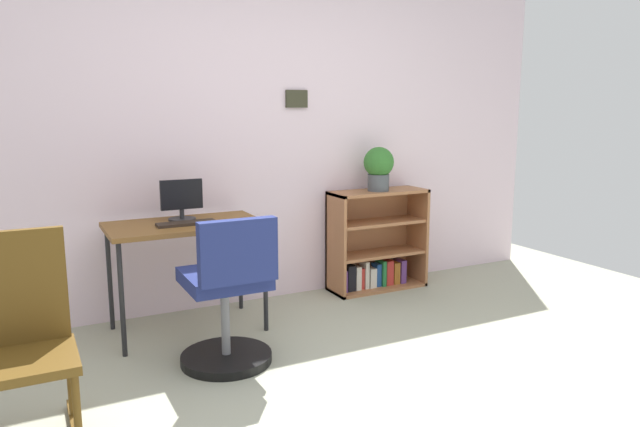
{
  "coord_description": "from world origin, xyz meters",
  "views": [
    {
      "loc": [
        -1.55,
        -1.95,
        1.43
      ],
      "look_at": [
        0.11,
        1.29,
        0.78
      ],
      "focal_mm": 32.97,
      "sensor_mm": 36.0,
      "label": 1
    }
  ],
  "objects_px": {
    "monitor": "(182,201)",
    "bookshelf_low": "(374,245)",
    "rocking_chair": "(22,341)",
    "keyboard": "(187,223)",
    "potted_plant_on_shelf": "(379,167)",
    "desk": "(185,232)",
    "office_chair": "(228,301)"
  },
  "relations": [
    {
      "from": "desk",
      "to": "monitor",
      "type": "bearing_deg",
      "value": 84.54
    },
    {
      "from": "office_chair",
      "to": "potted_plant_on_shelf",
      "type": "relative_size",
      "value": 2.54
    },
    {
      "from": "office_chair",
      "to": "bookshelf_low",
      "type": "xyz_separation_m",
      "value": [
        1.53,
        0.9,
        -0.03
      ]
    },
    {
      "from": "desk",
      "to": "monitor",
      "type": "distance_m",
      "value": 0.22
    },
    {
      "from": "desk",
      "to": "rocking_chair",
      "type": "bearing_deg",
      "value": -134.15
    },
    {
      "from": "office_chair",
      "to": "bookshelf_low",
      "type": "distance_m",
      "value": 1.77
    },
    {
      "from": "keyboard",
      "to": "rocking_chair",
      "type": "bearing_deg",
      "value": -135.8
    },
    {
      "from": "keyboard",
      "to": "rocking_chair",
      "type": "relative_size",
      "value": 0.4
    },
    {
      "from": "office_chair",
      "to": "monitor",
      "type": "bearing_deg",
      "value": 93.67
    },
    {
      "from": "desk",
      "to": "office_chair",
      "type": "height_order",
      "value": "office_chair"
    },
    {
      "from": "rocking_chair",
      "to": "bookshelf_low",
      "type": "bearing_deg",
      "value": 25.84
    },
    {
      "from": "desk",
      "to": "rocking_chair",
      "type": "height_order",
      "value": "rocking_chair"
    },
    {
      "from": "potted_plant_on_shelf",
      "to": "desk",
      "type": "bearing_deg",
      "value": -173.21
    },
    {
      "from": "rocking_chair",
      "to": "bookshelf_low",
      "type": "xyz_separation_m",
      "value": [
        2.55,
        1.23,
        -0.12
      ]
    },
    {
      "from": "bookshelf_low",
      "to": "potted_plant_on_shelf",
      "type": "distance_m",
      "value": 0.64
    },
    {
      "from": "desk",
      "to": "office_chair",
      "type": "xyz_separation_m",
      "value": [
        0.06,
        -0.66,
        -0.27
      ]
    },
    {
      "from": "monitor",
      "to": "potted_plant_on_shelf",
      "type": "distance_m",
      "value": 1.58
    },
    {
      "from": "desk",
      "to": "keyboard",
      "type": "bearing_deg",
      "value": -95.06
    },
    {
      "from": "monitor",
      "to": "office_chair",
      "type": "distance_m",
      "value": 0.89
    },
    {
      "from": "desk",
      "to": "office_chair",
      "type": "relative_size",
      "value": 1.11
    },
    {
      "from": "keyboard",
      "to": "potted_plant_on_shelf",
      "type": "bearing_deg",
      "value": 8.93
    },
    {
      "from": "desk",
      "to": "potted_plant_on_shelf",
      "type": "bearing_deg",
      "value": 6.79
    },
    {
      "from": "monitor",
      "to": "keyboard",
      "type": "height_order",
      "value": "monitor"
    },
    {
      "from": "desk",
      "to": "potted_plant_on_shelf",
      "type": "relative_size",
      "value": 2.83
    },
    {
      "from": "monitor",
      "to": "bookshelf_low",
      "type": "height_order",
      "value": "monitor"
    },
    {
      "from": "rocking_chair",
      "to": "bookshelf_low",
      "type": "distance_m",
      "value": 2.83
    },
    {
      "from": "monitor",
      "to": "bookshelf_low",
      "type": "distance_m",
      "value": 1.66
    },
    {
      "from": "office_chair",
      "to": "bookshelf_low",
      "type": "bearing_deg",
      "value": 30.5
    },
    {
      "from": "bookshelf_low",
      "to": "potted_plant_on_shelf",
      "type": "relative_size",
      "value": 2.32
    },
    {
      "from": "rocking_chair",
      "to": "bookshelf_low",
      "type": "height_order",
      "value": "rocking_chair"
    },
    {
      "from": "monitor",
      "to": "office_chair",
      "type": "height_order",
      "value": "monitor"
    },
    {
      "from": "rocking_chair",
      "to": "monitor",
      "type": "bearing_deg",
      "value": 48.41
    }
  ]
}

